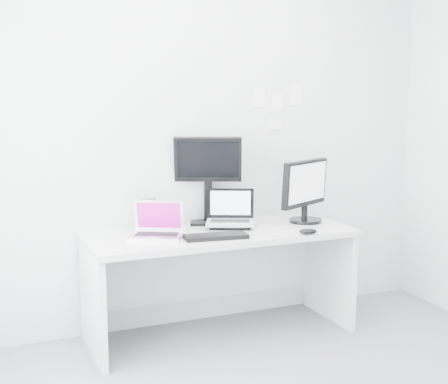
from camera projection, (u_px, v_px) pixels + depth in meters
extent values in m
plane|color=silver|center=(201.00, 136.00, 4.50)|extent=(3.60, 0.00, 3.60)
cube|color=silver|center=(220.00, 284.00, 4.33)|extent=(1.80, 0.70, 0.73)
cube|color=silver|center=(156.00, 219.00, 4.07)|extent=(0.41, 0.37, 0.25)
cube|color=black|center=(150.00, 215.00, 4.33)|extent=(0.12, 0.12, 0.20)
cube|color=#B0B1B6|center=(230.00, 208.00, 4.37)|extent=(0.40, 0.37, 0.27)
cube|color=black|center=(208.00, 179.00, 4.47)|extent=(0.50, 0.34, 0.64)
cube|color=black|center=(306.00, 190.00, 4.54)|extent=(0.56, 0.44, 0.47)
cube|color=black|center=(216.00, 237.00, 4.06)|extent=(0.42, 0.20, 0.03)
ellipsoid|color=black|center=(308.00, 231.00, 4.19)|extent=(0.14, 0.11, 0.04)
cube|color=white|center=(259.00, 97.00, 4.63)|extent=(0.10, 0.00, 0.14)
cube|color=white|center=(277.00, 103.00, 4.69)|extent=(0.09, 0.00, 0.13)
cube|color=white|center=(295.00, 96.00, 4.74)|extent=(0.10, 0.00, 0.14)
cube|color=white|center=(274.00, 124.00, 4.71)|extent=(0.11, 0.00, 0.08)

